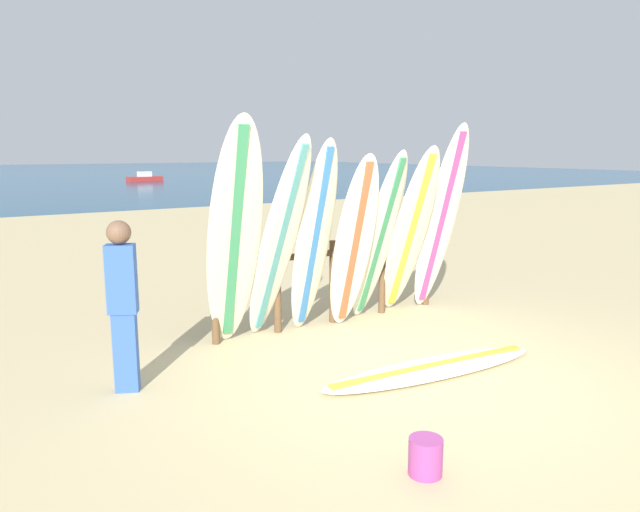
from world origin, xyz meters
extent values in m
plane|color=#CCB784|center=(0.00, 0.00, 0.00)|extent=(120.00, 120.00, 0.00)
cylinder|color=brown|center=(-1.18, 2.25, 0.53)|extent=(0.09, 0.09, 1.06)
cylinder|color=brown|center=(-0.37, 2.25, 0.53)|extent=(0.09, 0.09, 1.06)
cylinder|color=brown|center=(0.43, 2.25, 0.53)|extent=(0.09, 0.09, 1.06)
cylinder|color=brown|center=(1.23, 2.25, 0.53)|extent=(0.09, 0.09, 1.06)
cylinder|color=brown|center=(2.03, 2.25, 0.53)|extent=(0.09, 0.09, 1.06)
cylinder|color=brown|center=(0.43, 2.25, 0.91)|extent=(3.31, 0.08, 0.08)
ellipsoid|color=beige|center=(-1.10, 1.85, 1.27)|extent=(0.73, 1.08, 2.54)
cube|color=#388C59|center=(-1.10, 1.85, 1.27)|extent=(0.25, 0.94, 2.34)
ellipsoid|color=silver|center=(-0.55, 1.89, 1.18)|extent=(0.65, 1.09, 2.36)
cube|color=teal|center=(-0.55, 1.89, 1.18)|extent=(0.24, 0.96, 2.17)
ellipsoid|color=beige|center=(-0.05, 1.95, 1.16)|extent=(0.52, 0.74, 2.32)
cube|color=#3372B2|center=(-0.05, 1.95, 1.16)|extent=(0.13, 0.67, 2.14)
ellipsoid|color=white|center=(0.45, 1.83, 1.08)|extent=(0.56, 0.71, 2.15)
cube|color=#CC5933|center=(0.45, 1.83, 1.08)|extent=(0.12, 0.65, 1.98)
ellipsoid|color=silver|center=(0.91, 1.94, 1.10)|extent=(0.62, 0.88, 2.19)
cube|color=#388C59|center=(0.91, 1.94, 1.10)|extent=(0.19, 0.78, 2.02)
ellipsoid|color=beige|center=(1.36, 1.87, 1.12)|extent=(0.71, 1.19, 2.25)
cube|color=gold|center=(1.36, 1.87, 1.12)|extent=(0.30, 1.04, 2.07)
ellipsoid|color=silver|center=(1.85, 1.83, 1.26)|extent=(0.63, 1.02, 2.52)
cube|color=#A53F8C|center=(1.85, 1.83, 1.26)|extent=(0.24, 0.89, 2.32)
ellipsoid|color=white|center=(0.29, 0.28, 0.04)|extent=(2.56, 0.75, 0.07)
cube|color=gold|center=(0.29, 0.28, 0.04)|extent=(2.32, 0.29, 0.08)
cube|color=#3359B2|center=(-2.38, 1.45, 0.37)|extent=(0.25, 0.21, 0.74)
cube|color=#3359B2|center=(-2.38, 1.45, 1.05)|extent=(0.30, 0.25, 0.62)
sphere|color=brown|center=(-2.38, 1.45, 1.46)|extent=(0.21, 0.21, 0.21)
cube|color=#B22D28|center=(8.52, 37.75, 0.18)|extent=(2.49, 1.08, 0.35)
cube|color=silver|center=(8.52, 37.75, 0.54)|extent=(0.93, 0.66, 0.36)
cylinder|color=#A53F8C|center=(-1.07, -1.09, 0.13)|extent=(0.23, 0.23, 0.26)
camera|label=1|loc=(-3.67, -3.79, 2.17)|focal=33.07mm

